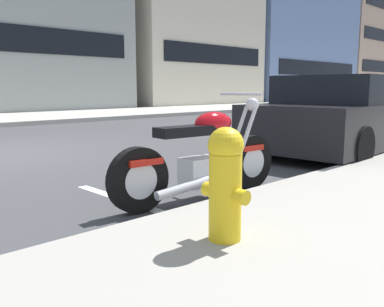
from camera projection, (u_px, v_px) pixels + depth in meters
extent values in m
cube|color=#ADA89E|center=(188.00, 110.00, 20.85)|extent=(120.00, 5.00, 0.14)
cube|color=silver|center=(138.00, 205.00, 4.18)|extent=(0.12, 2.20, 0.01)
cylinder|color=black|center=(250.00, 162.00, 4.83)|extent=(0.63, 0.16, 0.62)
cylinder|color=silver|center=(250.00, 162.00, 4.83)|extent=(0.35, 0.15, 0.34)
cylinder|color=black|center=(138.00, 180.00, 3.88)|extent=(0.63, 0.16, 0.62)
cylinder|color=silver|center=(138.00, 180.00, 3.88)|extent=(0.35, 0.15, 0.34)
cube|color=silver|center=(200.00, 172.00, 4.36)|extent=(0.42, 0.29, 0.30)
cube|color=black|center=(187.00, 131.00, 4.18)|extent=(0.70, 0.28, 0.10)
ellipsoid|color=#B20C14|center=(213.00, 123.00, 4.39)|extent=(0.50, 0.28, 0.24)
cube|color=#B7190F|center=(142.00, 161.00, 3.89)|extent=(0.37, 0.21, 0.06)
cube|color=#B7190F|center=(249.00, 147.00, 4.79)|extent=(0.33, 0.19, 0.06)
cylinder|color=silver|center=(237.00, 135.00, 4.74)|extent=(0.34, 0.07, 0.65)
cylinder|color=silver|center=(246.00, 136.00, 4.63)|extent=(0.34, 0.07, 0.65)
cylinder|color=silver|center=(240.00, 94.00, 4.59)|extent=(0.09, 0.62, 0.04)
sphere|color=silver|center=(253.00, 104.00, 4.74)|extent=(0.15, 0.15, 0.15)
cylinder|color=silver|center=(186.00, 187.00, 4.08)|extent=(0.71, 0.15, 0.16)
cube|color=black|center=(344.00, 123.00, 7.54)|extent=(4.21, 2.02, 0.73)
cube|color=black|center=(344.00, 90.00, 7.42)|extent=(2.26, 1.80, 0.47)
cylinder|color=black|center=(332.00, 127.00, 9.13)|extent=(0.63, 0.24, 0.62)
cylinder|color=black|center=(261.00, 138.00, 7.18)|extent=(0.63, 0.24, 0.62)
cylinder|color=black|center=(359.00, 147.00, 6.02)|extent=(0.63, 0.24, 0.62)
cylinder|color=black|center=(375.00, 121.00, 10.87)|extent=(0.62, 0.22, 0.62)
cylinder|color=gold|center=(225.00, 197.00, 2.80)|extent=(0.22, 0.22, 0.59)
sphere|color=gold|center=(226.00, 145.00, 2.75)|extent=(0.24, 0.24, 0.24)
cylinder|color=gold|center=(210.00, 189.00, 2.90)|extent=(0.10, 0.08, 0.10)
cylinder|color=gold|center=(242.00, 197.00, 2.70)|extent=(0.10, 0.08, 0.10)
cube|color=black|center=(48.00, 41.00, 17.80)|extent=(7.83, 0.06, 1.10)
cube|color=black|center=(216.00, 55.00, 25.09)|extent=(8.21, 0.06, 1.10)
cube|color=#6B84B2|center=(270.00, 31.00, 36.55)|extent=(13.52, 9.76, 12.03)
cube|color=black|center=(320.00, 69.00, 33.60)|extent=(11.36, 0.06, 1.10)
cube|color=tan|center=(333.00, 29.00, 44.61)|extent=(9.31, 10.38, 14.59)
cube|color=black|center=(380.00, 67.00, 41.55)|extent=(7.82, 0.06, 1.10)
cube|color=black|center=(382.00, 35.00, 41.08)|extent=(7.82, 0.06, 1.10)
cube|color=black|center=(384.00, 3.00, 40.61)|extent=(7.82, 0.06, 1.10)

